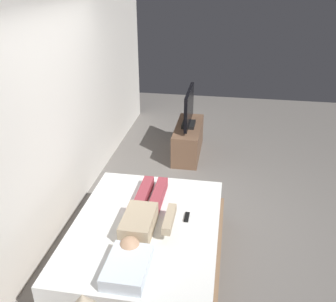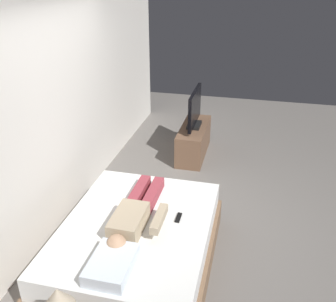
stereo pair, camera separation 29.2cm
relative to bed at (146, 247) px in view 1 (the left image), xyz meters
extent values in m
plane|color=slate|center=(0.76, -0.32, -0.26)|extent=(10.00, 10.00, 0.00)
cube|color=silver|center=(1.16, 1.16, 1.14)|extent=(6.40, 0.10, 2.80)
cube|color=brown|center=(0.00, 0.00, -0.11)|extent=(1.92, 1.49, 0.30)
cube|color=white|center=(0.00, 0.00, 0.16)|extent=(1.84, 1.41, 0.24)
cube|color=white|center=(-0.64, 0.00, 0.34)|extent=(0.48, 0.34, 0.12)
cube|color=tan|center=(-0.10, 0.04, 0.37)|extent=(0.48, 0.28, 0.18)
sphere|color=tan|center=(-0.43, 0.04, 0.37)|extent=(0.18, 0.18, 0.18)
cube|color=#993842|center=(0.44, -0.04, 0.33)|extent=(0.60, 0.11, 0.11)
cube|color=#993842|center=(0.44, 0.12, 0.33)|extent=(0.60, 0.11, 0.11)
cube|color=tan|center=(-0.04, -0.24, 0.41)|extent=(0.40, 0.08, 0.08)
cube|color=black|center=(0.18, -0.38, 0.29)|extent=(0.15, 0.04, 0.02)
cube|color=brown|center=(2.65, -0.11, -0.01)|extent=(1.10, 0.40, 0.50)
cube|color=black|center=(2.65, -0.11, 0.26)|extent=(0.32, 0.20, 0.05)
cube|color=black|center=(2.65, -0.11, 0.56)|extent=(0.88, 0.05, 0.54)
camera|label=1|loc=(-2.85, -0.71, 2.53)|focal=39.98mm
camera|label=2|loc=(-2.79, -0.99, 2.53)|focal=39.98mm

